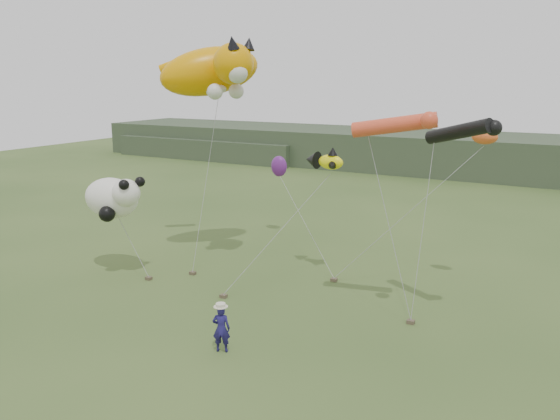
{
  "coord_description": "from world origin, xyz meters",
  "views": [
    {
      "loc": [
        11.16,
        -15.51,
        9.64
      ],
      "look_at": [
        1.0,
        3.0,
        4.62
      ],
      "focal_mm": 35.0,
      "sensor_mm": 36.0,
      "label": 1
    }
  ],
  "objects": [
    {
      "name": "ground",
      "position": [
        0.0,
        0.0,
        0.0
      ],
      "size": [
        120.0,
        120.0,
        0.0
      ],
      "primitive_type": "plane",
      "color": "#385123",
      "rests_on": "ground"
    },
    {
      "name": "cat_kite",
      "position": [
        -5.85,
        8.42,
        10.14
      ],
      "size": [
        7.17,
        5.93,
        3.35
      ],
      "color": "#DE8F00",
      "rests_on": "ground"
    },
    {
      "name": "headland",
      "position": [
        -3.11,
        44.69,
        1.92
      ],
      "size": [
        90.0,
        13.0,
        4.0
      ],
      "color": "#2D3D28",
      "rests_on": "ground"
    },
    {
      "name": "misc_kites",
      "position": [
        -0.92,
        12.92,
        5.34
      ],
      "size": [
        13.7,
        4.33,
        3.75
      ],
      "color": "#DA5621",
      "rests_on": "ground"
    },
    {
      "name": "tube_kites",
      "position": [
        5.97,
        5.79,
        7.89
      ],
      "size": [
        5.6,
        2.84,
        1.45
      ],
      "color": "black",
      "rests_on": "ground"
    },
    {
      "name": "fish_kite",
      "position": [
        0.32,
        8.68,
        5.83
      ],
      "size": [
        2.28,
        1.52,
        1.16
      ],
      "color": "#F4EC0C",
      "rests_on": "ground"
    },
    {
      "name": "festival_attendant",
      "position": [
        0.54,
        -0.58,
        0.89
      ],
      "size": [
        0.76,
        0.64,
        1.78
      ],
      "primitive_type": "imported",
      "rotation": [
        0.0,
        0.0,
        3.53
      ],
      "color": "navy",
      "rests_on": "ground"
    },
    {
      "name": "sandbag_anchors",
      "position": [
        -1.46,
        5.15,
        0.08
      ],
      "size": [
        13.1,
        4.6,
        0.15
      ],
      "color": "brown",
      "rests_on": "ground"
    },
    {
      "name": "panda_kite",
      "position": [
        -9.07,
        3.94,
        3.91
      ],
      "size": [
        3.61,
        2.33,
        2.24
      ],
      "color": "white",
      "rests_on": "ground"
    }
  ]
}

